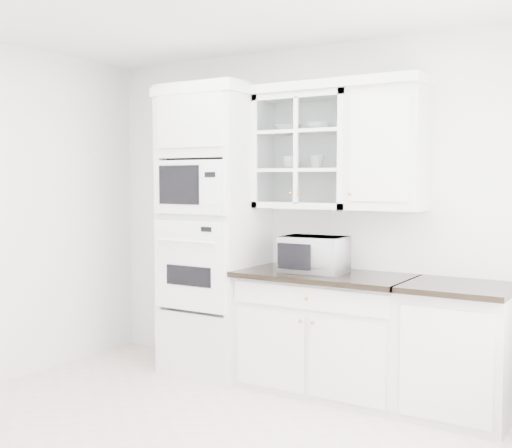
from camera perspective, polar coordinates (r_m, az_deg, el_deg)
The scene contains 12 objects.
room_shell at distance 4.13m, azimuth -3.41°, elevation 6.09°, with size 4.00×3.50×2.70m.
oven_column at distance 5.38m, azimuth -3.79°, elevation -0.59°, with size 0.76×0.68×2.40m.
base_cabinet_run at distance 5.00m, azimuth 6.21°, elevation -9.51°, with size 1.32×0.67×0.92m.
extra_base_cabinet at distance 4.67m, azimuth 17.53°, elevation -10.65°, with size 0.72×0.67×0.92m.
upper_cabinet_glass at distance 5.10m, azimuth 4.46°, elevation 6.47°, with size 0.80×0.33×0.90m.
upper_cabinet_solid at distance 4.83m, azimuth 11.62°, elevation 6.55°, with size 0.55×0.33×0.90m, color silver.
crown_molding at distance 5.17m, azimuth 3.30°, elevation 11.83°, with size 2.14×0.38×0.07m, color white.
countertop_microwave at distance 4.91m, azimuth 5.24°, elevation -2.69°, with size 0.48×0.40×0.28m, color white.
bowl_a at distance 5.17m, azimuth 2.87°, elevation 8.51°, with size 0.22×0.22×0.05m, color white.
bowl_b at distance 5.06m, azimuth 5.57°, elevation 8.63°, with size 0.19×0.19×0.06m, color white.
cup_a at distance 5.16m, azimuth 3.16°, elevation 5.46°, with size 0.13×0.13×0.10m, color white.
cup_b at distance 5.05m, azimuth 5.46°, elevation 5.49°, with size 0.11×0.11×0.10m, color white.
Camera 1 is at (2.39, -2.93, 1.62)m, focal length 45.00 mm.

